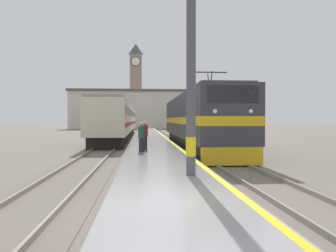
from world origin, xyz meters
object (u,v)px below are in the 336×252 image
object	(u,v)px
passenger_train	(120,120)
clock_tower	(136,83)
person_on_platform	(141,136)
second_waiting_passenger	(145,135)
locomotive_train	(196,121)
catenary_mast	(194,62)

from	to	relation	value
passenger_train	clock_tower	xyz separation A→B (m)	(1.01, 46.05, 9.34)
person_on_platform	clock_tower	xyz separation A→B (m)	(-1.55, 66.65, 10.19)
person_on_platform	second_waiting_passenger	bearing A→B (deg)	80.64
second_waiting_passenger	clock_tower	xyz separation A→B (m)	(-1.76, 65.37, 10.17)
second_waiting_passenger	clock_tower	bearing A→B (deg)	91.54
second_waiting_passenger	locomotive_train	bearing A→B (deg)	52.77
locomotive_train	person_on_platform	bearing A→B (deg)	-122.58
passenger_train	person_on_platform	size ratio (longest dim) A/B	20.42
second_waiting_passenger	passenger_train	bearing A→B (deg)	98.15
locomotive_train	catenary_mast	size ratio (longest dim) A/B	2.76
second_waiting_passenger	clock_tower	size ratio (longest dim) A/B	0.08
locomotive_train	clock_tower	size ratio (longest dim) A/B	0.92
locomotive_train	passenger_train	size ratio (longest dim) A/B	0.61
locomotive_train	catenary_mast	world-z (taller)	catenary_mast
person_on_platform	clock_tower	distance (m)	67.44
passenger_train	catenary_mast	size ratio (longest dim) A/B	4.53
catenary_mast	person_on_platform	world-z (taller)	catenary_mast
clock_tower	passenger_train	bearing A→B (deg)	-91.25
catenary_mast	person_on_platform	xyz separation A→B (m)	(-1.66, 7.49, -2.71)
person_on_platform	second_waiting_passenger	size ratio (longest dim) A/B	0.98
person_on_platform	locomotive_train	bearing A→B (deg)	57.42
person_on_platform	second_waiting_passenger	world-z (taller)	second_waiting_passenger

